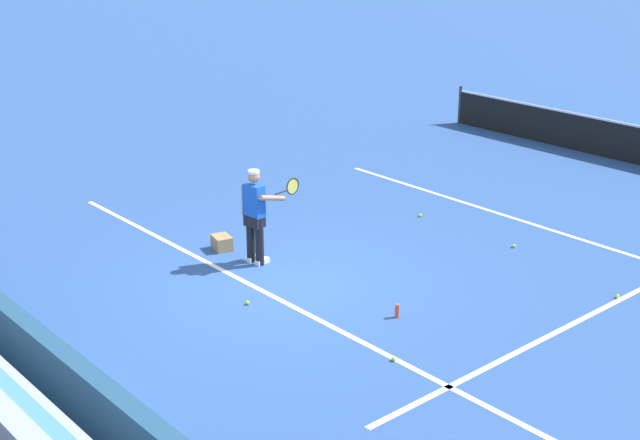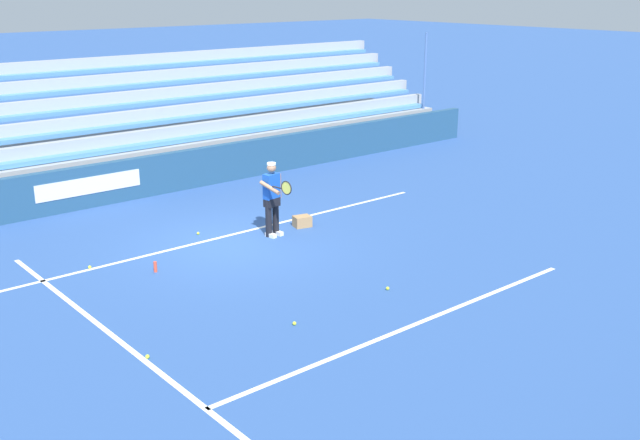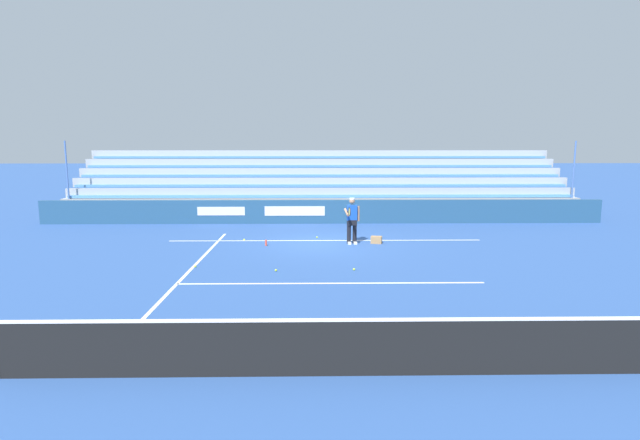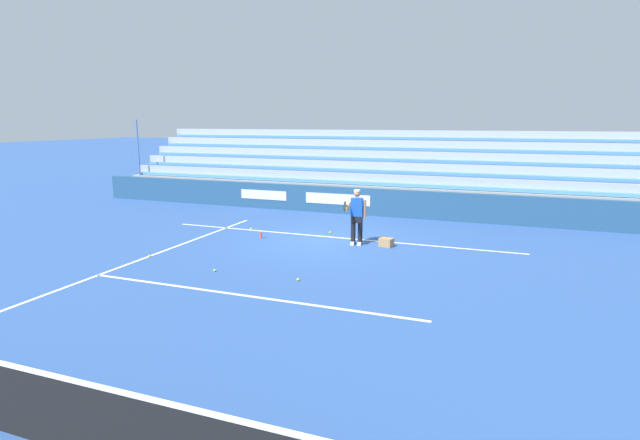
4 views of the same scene
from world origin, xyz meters
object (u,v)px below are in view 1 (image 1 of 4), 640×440
Objects in this scene: ball_box_cardboard at (222,243)px; tennis_ball_toward_net at (617,296)px; water_bottle at (397,311)px; tennis_player at (256,215)px; tennis_ball_near_player at (394,359)px; tennis_ball_stray_back at (420,215)px; tennis_net at (634,144)px; tennis_ball_midcourt at (514,246)px; tennis_ball_far_left at (247,303)px.

tennis_ball_toward_net is (5.95, 3.61, -0.10)m from ball_box_cardboard.
tennis_player is at bearing -174.42° from water_bottle.
tennis_ball_stray_back is at bearing 129.47° from tennis_ball_near_player.
tennis_net is (1.91, 10.81, 0.36)m from ball_box_cardboard.
water_bottle is at bearing -78.11° from tennis_net.
water_bottle is (0.62, -3.73, 0.08)m from tennis_ball_midcourt.
tennis_player reaches higher than water_bottle.
tennis_net is at bearing 83.86° from tennis_ball_stray_back.
tennis_ball_near_player and tennis_ball_stray_back have the same top height.
tennis_ball_stray_back is at bearing -96.14° from tennis_net.
ball_box_cardboard is 2.47m from tennis_ball_far_left.
tennis_player is at bearing 170.08° from tennis_ball_near_player.
tennis_ball_near_player is 4.32m from tennis_ball_toward_net.
tennis_net is (0.73, 6.75, 0.46)m from tennis_ball_stray_back.
tennis_ball_toward_net is (4.77, -0.46, 0.00)m from tennis_ball_stray_back.
tennis_player reaches higher than tennis_net.
tennis_player is 4.25m from tennis_ball_near_player.
tennis_ball_stray_back is 1.00× the size of tennis_ball_far_left.
ball_box_cardboard reaches higher than tennis_ball_toward_net.
water_bottle reaches higher than tennis_ball_near_player.
tennis_ball_toward_net is (0.91, 4.23, 0.00)m from tennis_ball_near_player.
tennis_ball_stray_back and tennis_ball_midcourt have the same top height.
water_bottle reaches higher than tennis_ball_far_left.
tennis_player reaches higher than tennis_ball_stray_back.
tennis_ball_stray_back is 0.30× the size of water_bottle.
tennis_ball_near_player is at bearing -50.53° from tennis_ball_stray_back.
tennis_ball_midcourt is at bearing 76.44° from tennis_ball_far_left.
ball_box_cardboard is 1.82× the size of water_bottle.
tennis_net reaches higher than tennis_ball_midcourt.
tennis_ball_far_left is at bearing -128.56° from tennis_ball_toward_net.
water_bottle reaches higher than tennis_ball_midcourt.
tennis_ball_near_player is 2.85m from tennis_ball_far_left.
tennis_ball_far_left and tennis_ball_toward_net have the same top height.
tennis_ball_far_left is 2.39m from water_bottle.
tennis_ball_stray_back is at bearing 73.76° from ball_box_cardboard.
ball_box_cardboard is at bearing -130.07° from tennis_ball_midcourt.
tennis_ball_near_player is 1.39m from water_bottle.
ball_box_cardboard reaches higher than tennis_ball_stray_back.
tennis_ball_toward_net is at bearing 31.23° from ball_box_cardboard.
tennis_ball_toward_net is at bearing 34.99° from tennis_player.
tennis_ball_near_player is 1.00× the size of tennis_ball_far_left.
water_bottle is at bearing 5.58° from tennis_player.
tennis_ball_near_player is (4.10, -0.72, -0.86)m from tennis_player.
tennis_ball_far_left is at bearing -78.55° from tennis_ball_stray_back.
ball_box_cardboard reaches higher than tennis_ball_far_left.
tennis_ball_stray_back is 4.68m from water_bottle.
tennis_ball_midcourt is 1.00× the size of tennis_ball_toward_net.
ball_box_cardboard is 5.40m from tennis_ball_midcourt.
tennis_net reaches higher than tennis_ball_far_left.
ball_box_cardboard is 6.06× the size of tennis_ball_toward_net.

